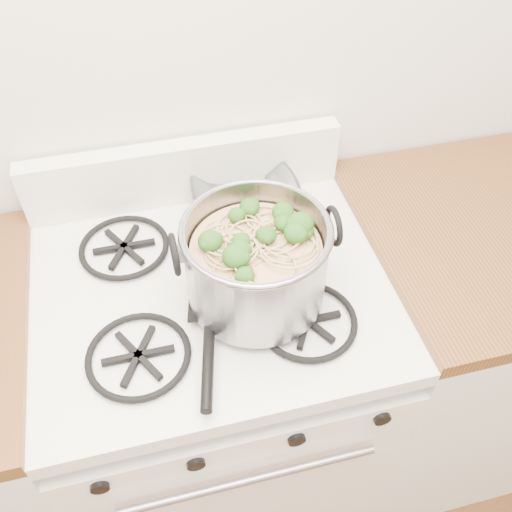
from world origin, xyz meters
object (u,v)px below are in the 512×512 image
at_px(gas_range, 221,395).
at_px(spatula, 211,298).
at_px(stock_pot, 256,263).
at_px(glass_bowl, 246,203).

xyz_separation_m(gas_range, spatula, (-0.01, -0.06, 0.50)).
relative_size(gas_range, spatula, 2.98).
height_order(gas_range, spatula, spatula).
xyz_separation_m(stock_pot, spatula, (-0.10, 0.00, -0.08)).
distance_m(gas_range, spatula, 0.50).
distance_m(gas_range, glass_bowl, 0.56).
bearing_deg(spatula, gas_range, 92.84).
bearing_deg(spatula, stock_pot, 12.04).
relative_size(stock_pot, spatula, 1.03).
relative_size(gas_range, glass_bowl, 9.14).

